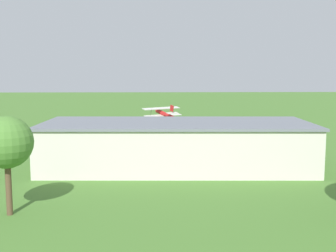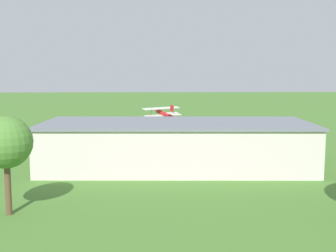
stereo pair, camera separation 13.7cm
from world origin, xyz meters
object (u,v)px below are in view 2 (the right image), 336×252
hangar (176,145)px  biplane (164,113)px  person_at_fence_line (90,145)px  person_walking_on_apron (289,150)px  car_white (43,148)px  tree_at_field_edge (6,143)px  person_by_parked_cars (107,142)px  car_yellow (6,147)px

hangar → biplane: (0.98, -31.23, 1.41)m
hangar → person_at_fence_line: size_ratio=21.17×
biplane → person_walking_on_apron: (-19.93, 22.39, -3.87)m
biplane → car_white: (20.65, 19.64, -3.83)m
person_walking_on_apron → person_at_fence_line: person_at_fence_line is taller
person_at_fence_line → tree_at_field_edge: tree_at_field_edge is taller
person_by_parked_cars → person_at_fence_line: 3.91m
hangar → car_yellow: size_ratio=7.87×
person_by_parked_cars → biplane: bearing=-127.0°
car_yellow → person_at_fence_line: person_at_fence_line is taller
person_by_parked_cars → tree_at_field_edge: 37.20m
car_white → car_yellow: car_white is taller
biplane → tree_at_field_edge: size_ratio=0.92×
car_white → person_by_parked_cars: size_ratio=2.69×
car_white → person_walking_on_apron: person_walking_on_apron is taller
hangar → car_yellow: 30.80m
hangar → car_white: bearing=-28.2°
car_yellow → person_at_fence_line: size_ratio=2.69×
car_white → hangar: bearing=151.8°
car_yellow → person_by_parked_cars: person_by_parked_cars is taller
hangar → car_white: 24.65m
car_yellow → tree_at_field_edge: (-11.27, 31.70, 6.07)m
person_walking_on_apron → person_at_fence_line: 33.69m
biplane → car_yellow: biplane is taller
biplane → tree_at_field_edge: bearing=72.6°
car_white → car_yellow: bearing=-8.0°
person_walking_on_apron → tree_at_field_edge: 45.84m
biplane → car_yellow: (27.08, 18.74, -3.85)m
car_white → car_yellow: (6.43, -0.90, -0.02)m
car_yellow → person_by_parked_cars: bearing=-164.2°
car_white → person_by_parked_cars: person_by_parked_cars is taller
person_by_parked_cars → hangar: bearing=124.1°
hangar → person_walking_on_apron: bearing=-155.0°
person_by_parked_cars → car_yellow: bearing=15.8°
hangar → person_walking_on_apron: 21.06m
car_yellow → person_by_parked_cars: (-16.45, -4.65, 0.07)m
biplane → car_white: 28.75m
hangar → tree_at_field_edge: (16.78, 19.21, 3.63)m
car_yellow → tree_at_field_edge: size_ratio=0.51×
hangar → person_walking_on_apron: hangar is taller
car_white → person_by_parked_cars: bearing=-151.0°
biplane → tree_at_field_edge: 52.90m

